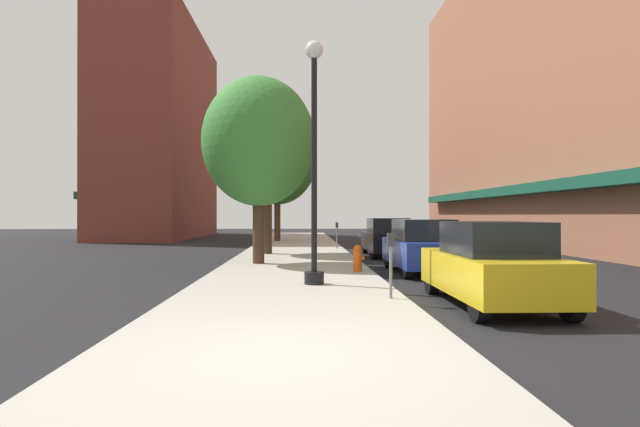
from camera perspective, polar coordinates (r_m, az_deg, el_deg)
ground_plane at (r=24.72m, az=6.71°, el=-4.32°), size 90.00×90.00×0.00m
sidewalk_slab at (r=25.43m, az=-2.61°, el=-4.07°), size 4.80×50.00×0.12m
building_right_brick at (r=32.91m, az=25.40°, el=13.60°), size 6.80×40.00×19.27m
building_far_background at (r=45.28m, az=-16.60°, el=8.19°), size 6.80×18.00×16.78m
lamppost at (r=12.96m, az=-0.63°, el=6.08°), size 0.48×0.48×5.90m
fire_hydrant at (r=15.79m, az=4.04°, el=-4.79°), size 0.33×0.26×0.79m
parking_meter_near at (r=26.67m, az=1.83°, el=-1.98°), size 0.14×0.09×1.31m
parking_meter_far at (r=10.80m, az=7.59°, el=-4.64°), size 0.14×0.09×1.31m
tree_near at (r=34.74m, az=-4.59°, el=5.78°), size 5.10×5.10×8.22m
tree_mid at (r=23.40m, az=-5.65°, el=7.74°), size 4.17×4.17×7.31m
tree_far at (r=18.70m, az=-6.60°, el=7.63°), size 3.90×3.90×6.47m
car_yellow at (r=11.03m, az=17.92°, el=-5.27°), size 1.80×4.30×1.66m
car_blue at (r=16.79m, az=10.89°, el=-3.52°), size 1.80×4.30×1.66m
car_black at (r=23.34m, az=7.21°, el=-2.58°), size 1.80×4.30×1.66m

